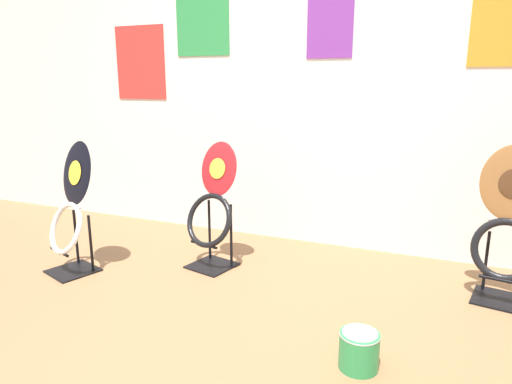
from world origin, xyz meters
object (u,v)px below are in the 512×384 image
(toilet_seat_display_jazz_black, at_px, (71,212))
(toilet_seat_display_crimson_swirl, at_px, (213,208))
(toilet_seat_display_woodgrain, at_px, (508,232))
(paint_can, at_px, (359,349))

(toilet_seat_display_jazz_black, height_order, toilet_seat_display_crimson_swirl, toilet_seat_display_jazz_black)
(toilet_seat_display_woodgrain, distance_m, paint_can, 1.19)
(paint_can, bearing_deg, toilet_seat_display_jazz_black, 169.92)
(toilet_seat_display_woodgrain, xyz_separation_m, toilet_seat_display_crimson_swirl, (-1.77, -0.18, -0.01))
(toilet_seat_display_crimson_swirl, bearing_deg, toilet_seat_display_jazz_black, -151.93)
(toilet_seat_display_woodgrain, xyz_separation_m, toilet_seat_display_jazz_black, (-2.58, -0.61, -0.01))
(toilet_seat_display_woodgrain, relative_size, toilet_seat_display_jazz_black, 1.05)
(toilet_seat_display_woodgrain, height_order, paint_can, toilet_seat_display_woodgrain)
(toilet_seat_display_woodgrain, relative_size, toilet_seat_display_crimson_swirl, 1.07)
(toilet_seat_display_crimson_swirl, bearing_deg, toilet_seat_display_woodgrain, 5.83)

